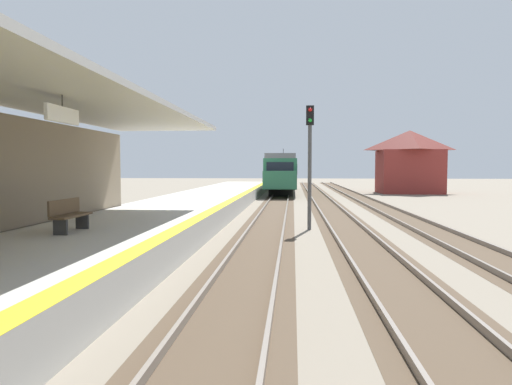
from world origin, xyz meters
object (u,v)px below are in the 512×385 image
(platform_bench, at_px, (69,214))
(distant_trackside_house, at_px, (409,161))
(rail_signal_post, at_px, (310,154))
(approaching_train, at_px, (282,172))

(platform_bench, bearing_deg, distant_trackside_house, 63.34)
(rail_signal_post, xyz_separation_m, distant_trackside_house, (11.15, 28.12, 0.14))
(approaching_train, bearing_deg, platform_bench, -97.88)
(platform_bench, xyz_separation_m, distant_trackside_house, (17.85, 35.54, 1.96))
(rail_signal_post, relative_size, platform_bench, 3.25)
(approaching_train, xyz_separation_m, rail_signal_post, (1.79, -28.05, 1.02))
(approaching_train, relative_size, distant_trackside_house, 2.97)
(platform_bench, distance_m, distant_trackside_house, 39.82)
(distant_trackside_house, bearing_deg, rail_signal_post, -111.63)
(approaching_train, bearing_deg, rail_signal_post, -86.34)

